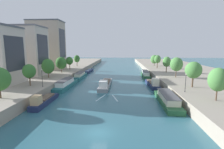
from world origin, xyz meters
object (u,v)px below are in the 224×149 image
tree_left_far (61,63)px  tree_right_end_of_row (167,62)px  moored_boat_left_end (80,76)px  tree_left_end_of_row (29,71)px  moored_boat_left_upstream (89,71)px  barge_midriver (105,84)px  tree_left_nearest (48,66)px  moored_boat_right_second (145,74)px  lamppost_left_bank (42,77)px  moored_boat_right_upstream (167,99)px  moored_boat_left_far (66,84)px  moored_boat_right_lone (152,83)px  tree_left_by_lamp (69,61)px  tree_right_second (176,64)px  tree_right_third (154,59)px  tree_left_distant (77,59)px  lamppost_right_bank (186,82)px  tree_right_by_lamp (157,59)px  moored_boat_left_near (44,101)px  tree_right_nearest (193,70)px  tree_right_distant (218,80)px

tree_left_far → tree_right_end_of_row: 44.87m
moored_boat_left_end → tree_left_end_of_row: 27.90m
moored_boat_left_upstream → barge_midriver: bearing=-70.0°
tree_left_nearest → moored_boat_left_upstream: bearing=75.7°
moored_boat_right_second → lamppost_left_bank: bearing=-135.3°
moored_boat_right_upstream → moored_boat_left_far: bearing=154.1°
moored_boat_right_lone → tree_left_by_lamp: (-35.68, 23.98, 5.61)m
tree_left_nearest → tree_left_far: (-0.05, 12.91, -0.00)m
barge_midriver → tree_right_second: bearing=12.7°
moored_boat_right_lone → tree_left_nearest: tree_left_nearest is taller
barge_midriver → tree_right_third: (24.46, 44.46, 5.32)m
tree_left_distant → tree_left_far: bearing=-90.7°
barge_midriver → lamppost_right_bank: bearing=-35.5°
tree_right_by_lamp → moored_boat_left_upstream: bearing=178.0°
tree_right_third → lamppost_right_bank: bearing=-93.9°
moored_boat_left_near → lamppost_right_bank: 33.23m
moored_boat_right_lone → tree_left_by_lamp: size_ratio=2.31×
tree_left_nearest → tree_left_far: bearing=90.2°
moored_boat_left_near → tree_right_end_of_row: 52.06m
moored_boat_left_upstream → lamppost_right_bank: lamppost_right_bank is taller
barge_midriver → moored_boat_right_lone: (15.79, 1.50, 0.06)m
tree_right_third → tree_left_nearest: bearing=-136.6°
barge_midriver → tree_right_nearest: 26.70m
moored_boat_right_lone → moored_boat_right_second: bearing=89.0°
tree_left_end_of_row → tree_right_end_of_row: bearing=32.5°
tree_left_end_of_row → tree_left_nearest: 12.57m
tree_left_end_of_row → tree_right_end_of_row: 52.65m
tree_left_by_lamp → tree_right_distant: tree_right_distant is taller
moored_boat_right_lone → lamppost_right_bank: bearing=-73.8°
moored_boat_left_far → moored_boat_right_second: (28.82, 22.39, -0.03)m
moored_boat_left_end → moored_boat_right_upstream: (28.53, -31.92, 0.02)m
tree_left_nearest → tree_right_distant: bearing=-27.6°
tree_right_distant → tree_right_by_lamp: bearing=90.5°
tree_right_nearest → lamppost_left_bank: (-40.10, -1.72, -1.98)m
moored_boat_left_far → tree_right_nearest: size_ratio=2.45×
moored_boat_right_second → tree_right_third: 25.88m
lamppost_left_bank → tree_right_third: bearing=54.0°
moored_boat_left_far → tree_right_by_lamp: bearing=43.2°
moored_boat_right_second → tree_left_by_lamp: (-36.00, 4.98, 5.47)m
barge_midriver → tree_left_far: 25.91m
barge_midriver → tree_right_nearest: tree_right_nearest is taller
moored_boat_left_end → lamppost_left_bank: size_ratio=3.36×
tree_right_second → tree_left_end_of_row: bearing=-160.4°
moored_boat_right_lone → tree_left_distant: tree_left_distant is taller
tree_right_third → tree_right_by_lamp: bearing=-93.8°
moored_boat_left_far → tree_right_third: (37.18, 46.35, 5.09)m
moored_boat_right_upstream → tree_left_far: (-36.29, 31.05, 5.45)m
moored_boat_left_upstream → tree_left_by_lamp: (-7.69, -8.11, 6.03)m
moored_boat_left_far → moored_boat_right_second: 36.50m
moored_boat_right_upstream → tree_right_third: bearing=82.1°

